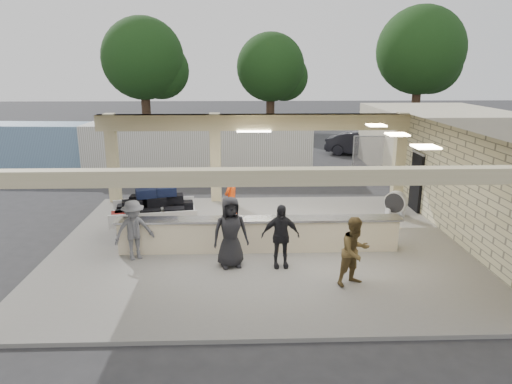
{
  "coord_description": "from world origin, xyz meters",
  "views": [
    {
      "loc": [
        -0.5,
        -12.86,
        5.28
      ],
      "look_at": [
        -0.04,
        1.0,
        1.44
      ],
      "focal_mm": 32.0,
      "sensor_mm": 36.0,
      "label": 1
    }
  ],
  "objects_px": {
    "car_white_b": "(443,144)",
    "container_blue": "(19,147)",
    "passenger_c": "(134,230)",
    "container_white": "(199,148)",
    "luggage_cart": "(153,210)",
    "passenger_a": "(355,251)",
    "baggage_counter": "(259,234)",
    "drum_fan": "(396,203)",
    "passenger_d": "(231,232)",
    "car_white_a": "(407,146)",
    "baggage_handler": "(231,198)",
    "passenger_b": "(280,236)",
    "car_dark": "(362,144)"
  },
  "relations": [
    {
      "from": "luggage_cart",
      "to": "container_blue",
      "type": "distance_m",
      "value": 13.49
    },
    {
      "from": "container_white",
      "to": "passenger_b",
      "type": "bearing_deg",
      "value": -73.23
    },
    {
      "from": "car_white_b",
      "to": "container_blue",
      "type": "distance_m",
      "value": 24.0
    },
    {
      "from": "drum_fan",
      "to": "car_white_a",
      "type": "height_order",
      "value": "car_white_a"
    },
    {
      "from": "container_blue",
      "to": "car_white_b",
      "type": "bearing_deg",
      "value": 11.28
    },
    {
      "from": "luggage_cart",
      "to": "container_blue",
      "type": "xyz_separation_m",
      "value": [
        -8.83,
        10.19,
        0.3
      ]
    },
    {
      "from": "baggage_handler",
      "to": "passenger_b",
      "type": "height_order",
      "value": "baggage_handler"
    },
    {
      "from": "passenger_c",
      "to": "passenger_d",
      "type": "distance_m",
      "value": 2.72
    },
    {
      "from": "passenger_a",
      "to": "car_white_b",
      "type": "distance_m",
      "value": 19.24
    },
    {
      "from": "baggage_counter",
      "to": "baggage_handler",
      "type": "height_order",
      "value": "baggage_handler"
    },
    {
      "from": "container_white",
      "to": "container_blue",
      "type": "distance_m",
      "value": 9.48
    },
    {
      "from": "drum_fan",
      "to": "passenger_a",
      "type": "height_order",
      "value": "passenger_a"
    },
    {
      "from": "passenger_a",
      "to": "car_dark",
      "type": "height_order",
      "value": "passenger_a"
    },
    {
      "from": "baggage_counter",
      "to": "passenger_a",
      "type": "relative_size",
      "value": 4.75
    },
    {
      "from": "luggage_cart",
      "to": "car_white_b",
      "type": "relative_size",
      "value": 0.6
    },
    {
      "from": "passenger_d",
      "to": "car_dark",
      "type": "distance_m",
      "value": 17.7
    },
    {
      "from": "luggage_cart",
      "to": "container_blue",
      "type": "relative_size",
      "value": 0.3
    },
    {
      "from": "drum_fan",
      "to": "car_white_b",
      "type": "distance_m",
      "value": 13.27
    },
    {
      "from": "baggage_counter",
      "to": "car_white_b",
      "type": "relative_size",
      "value": 1.75
    },
    {
      "from": "car_dark",
      "to": "luggage_cart",
      "type": "bearing_deg",
      "value": 167.95
    },
    {
      "from": "passenger_a",
      "to": "passenger_b",
      "type": "height_order",
      "value": "passenger_b"
    },
    {
      "from": "passenger_a",
      "to": "passenger_c",
      "type": "height_order",
      "value": "passenger_a"
    },
    {
      "from": "passenger_c",
      "to": "passenger_b",
      "type": "bearing_deg",
      "value": -38.08
    },
    {
      "from": "passenger_a",
      "to": "passenger_b",
      "type": "xyz_separation_m",
      "value": [
        -1.72,
        1.08,
        0.0
      ]
    },
    {
      "from": "passenger_d",
      "to": "container_blue",
      "type": "xyz_separation_m",
      "value": [
        -11.31,
        12.6,
        0.15
      ]
    },
    {
      "from": "baggage_counter",
      "to": "container_blue",
      "type": "relative_size",
      "value": 0.88
    },
    {
      "from": "passenger_c",
      "to": "passenger_d",
      "type": "height_order",
      "value": "passenger_d"
    },
    {
      "from": "passenger_c",
      "to": "container_white",
      "type": "distance_m",
      "value": 11.34
    },
    {
      "from": "luggage_cart",
      "to": "passenger_c",
      "type": "distance_m",
      "value": 1.87
    },
    {
      "from": "baggage_counter",
      "to": "car_white_b",
      "type": "bearing_deg",
      "value": 51.15
    },
    {
      "from": "baggage_handler",
      "to": "car_dark",
      "type": "relative_size",
      "value": 0.41
    },
    {
      "from": "container_blue",
      "to": "passenger_a",
      "type": "bearing_deg",
      "value": -39.7
    },
    {
      "from": "container_white",
      "to": "car_white_a",
      "type": "bearing_deg",
      "value": 16.75
    },
    {
      "from": "container_blue",
      "to": "luggage_cart",
      "type": "bearing_deg",
      "value": -44.96
    },
    {
      "from": "baggage_handler",
      "to": "car_white_a",
      "type": "relative_size",
      "value": 0.34
    },
    {
      "from": "container_blue",
      "to": "passenger_c",
      "type": "bearing_deg",
      "value": -50.18
    },
    {
      "from": "passenger_a",
      "to": "car_dark",
      "type": "relative_size",
      "value": 0.41
    },
    {
      "from": "baggage_handler",
      "to": "passenger_b",
      "type": "bearing_deg",
      "value": 52.55
    },
    {
      "from": "drum_fan",
      "to": "container_white",
      "type": "bearing_deg",
      "value": 175.13
    },
    {
      "from": "passenger_a",
      "to": "baggage_handler",
      "type": "bearing_deg",
      "value": 96.25
    },
    {
      "from": "car_dark",
      "to": "passenger_a",
      "type": "bearing_deg",
      "value": -170.36
    },
    {
      "from": "baggage_handler",
      "to": "passenger_c",
      "type": "relative_size",
      "value": 1.04
    },
    {
      "from": "baggage_handler",
      "to": "car_white_b",
      "type": "xyz_separation_m",
      "value": [
        12.54,
        12.12,
        -0.24
      ]
    },
    {
      "from": "luggage_cart",
      "to": "passenger_b",
      "type": "bearing_deg",
      "value": -42.72
    },
    {
      "from": "passenger_a",
      "to": "container_blue",
      "type": "relative_size",
      "value": 0.18
    },
    {
      "from": "passenger_a",
      "to": "baggage_counter",
      "type": "bearing_deg",
      "value": 107.87
    },
    {
      "from": "baggage_counter",
      "to": "passenger_c",
      "type": "distance_m",
      "value": 3.51
    },
    {
      "from": "baggage_counter",
      "to": "passenger_a",
      "type": "distance_m",
      "value": 3.17
    },
    {
      "from": "drum_fan",
      "to": "container_blue",
      "type": "distance_m",
      "value": 19.12
    },
    {
      "from": "passenger_c",
      "to": "baggage_counter",
      "type": "bearing_deg",
      "value": -20.74
    }
  ]
}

